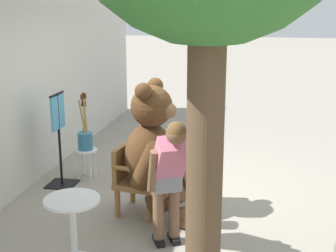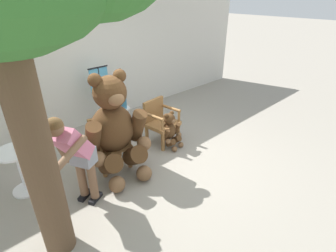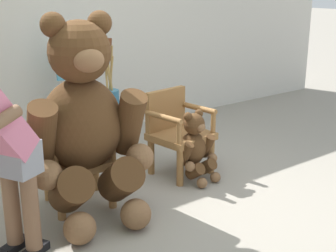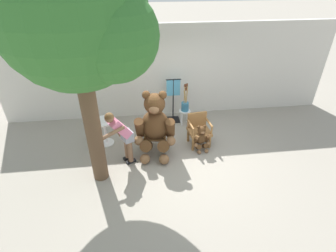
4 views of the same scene
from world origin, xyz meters
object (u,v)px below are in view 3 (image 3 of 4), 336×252
Objects in this scene: clothing_display_stand at (74,90)px; wooden_chair_right at (177,130)px; brush_bucket at (110,96)px; teddy_bear_small at (195,147)px; teddy_bear_large at (85,120)px; white_stool at (111,120)px; wooden_chair_left at (75,153)px.

wooden_chair_right is at bearing -68.62° from clothing_display_stand.
brush_bucket is at bearing 100.34° from wooden_chair_right.
teddy_bear_small is 0.84× the size of brush_bucket.
white_stool is (0.98, 1.30, -0.48)m from teddy_bear_large.
brush_bucket is (0.98, 1.30, -0.18)m from teddy_bear_large.
clothing_display_stand reaches higher than brush_bucket.
teddy_bear_small is 0.53× the size of clothing_display_stand.
wooden_chair_left is 1.00× the size of brush_bucket.
teddy_bear_small is at bearing -71.75° from clothing_display_stand.
wooden_chair_left is at bearing 85.32° from teddy_bear_large.
wooden_chair_left is at bearing -179.99° from wooden_chair_right.
wooden_chair_right is at bearing -79.59° from white_stool.
brush_bucket reaches higher than white_stool.
brush_bucket is at bearing 52.89° from teddy_bear_large.
wooden_chair_left and wooden_chair_right have the same top height.
wooden_chair_left is 1.20m from teddy_bear_small.
teddy_bear_small is (0.01, -0.28, -0.11)m from wooden_chair_right.
teddy_bear_large is (-1.17, -0.27, 0.37)m from wooden_chair_right.
teddy_bear_large is 1.28m from teddy_bear_small.
white_stool is at bearing -39.76° from clothing_display_stand.
brush_bucket is 0.42m from clothing_display_stand.
teddy_bear_large reaches higher than clothing_display_stand.
brush_bucket is (-0.19, 1.03, 0.19)m from wooden_chair_right.
wooden_chair_left is 1.41m from white_stool.
clothing_display_stand is (-0.32, 0.26, 0.36)m from white_stool.
wooden_chair_right is 1.20× the size of teddy_bear_small.
clothing_display_stand is (0.64, 1.29, 0.26)m from wooden_chair_left.
teddy_bear_large is at bearing 179.62° from teddy_bear_small.
wooden_chair_right is (1.15, 0.00, 0.00)m from wooden_chair_left.
teddy_bear_large is 3.70× the size of white_stool.
wooden_chair_left is at bearing -133.03° from white_stool.
white_stool is (-0.19, 1.03, -0.11)m from wooden_chair_right.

